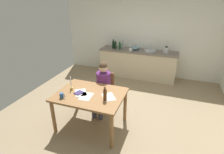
{
  "coord_description": "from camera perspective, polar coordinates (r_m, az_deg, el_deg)",
  "views": [
    {
      "loc": [
        1.08,
        -3.29,
        2.49
      ],
      "look_at": [
        -0.14,
        0.12,
        0.85
      ],
      "focal_mm": 28.85,
      "sensor_mm": 36.0,
      "label": 1
    }
  ],
  "objects": [
    {
      "name": "coffee_mug",
      "position": [
        3.45,
        -15.64,
        -5.68
      ],
      "size": [
        0.11,
        0.07,
        0.1
      ],
      "color": "#33598C",
      "rests_on": "dining_table"
    },
    {
      "name": "bottle_oil",
      "position": [
        6.03,
        0.43,
        10.3
      ],
      "size": [
        0.08,
        0.08,
        0.29
      ],
      "color": "black",
      "rests_on": "kitchen_counter"
    },
    {
      "name": "teacup_on_counter",
      "position": [
        5.74,
        5.9,
        8.64
      ],
      "size": [
        0.12,
        0.09,
        0.09
      ],
      "color": "white",
      "rests_on": "kitchen_counter"
    },
    {
      "name": "stovetop_kettle",
      "position": [
        5.73,
        16.79,
        8.25
      ],
      "size": [
        0.18,
        0.18,
        0.22
      ],
      "color": "#B7BABF",
      "rests_on": "kitchen_counter"
    },
    {
      "name": "wine_bottle_on_table",
      "position": [
        3.23,
        -2.24,
        -5.61
      ],
      "size": [
        0.07,
        0.07,
        0.27
      ],
      "color": "#593319",
      "rests_on": "dining_table"
    },
    {
      "name": "paper_envelope",
      "position": [
        3.58,
        -9.87,
        -4.86
      ],
      "size": [
        0.34,
        0.36,
        0.0
      ],
      "primitive_type": "cube",
      "rotation": [
        0.0,
        0.0,
        0.6
      ],
      "color": "white",
      "rests_on": "dining_table"
    },
    {
      "name": "sink_unit",
      "position": [
        5.79,
        11.92,
        8.16
      ],
      "size": [
        0.36,
        0.36,
        0.24
      ],
      "color": "#B2B7BC",
      "rests_on": "kitchen_counter"
    },
    {
      "name": "candlestick",
      "position": [
        3.69,
        -12.78,
        -2.84
      ],
      "size": [
        0.06,
        0.06,
        0.28
      ],
      "color": "gold",
      "rests_on": "dining_table"
    },
    {
      "name": "book_magazine",
      "position": [
        3.56,
        -10.45,
        -4.94
      ],
      "size": [
        0.18,
        0.2,
        0.02
      ],
      "primitive_type": "cube",
      "rotation": [
        0.0,
        0.0,
        -0.34
      ],
      "color": "navy",
      "rests_on": "dining_table"
    },
    {
      "name": "kitchen_counter",
      "position": [
        5.99,
        8.11,
        4.23
      ],
      "size": [
        2.45,
        0.64,
        0.9
      ],
      "color": "beige",
      "rests_on": "ground"
    },
    {
      "name": "wine_glass_back_right",
      "position": [
        6.03,
        5.82,
        10.03
      ],
      "size": [
        0.07,
        0.07,
        0.15
      ],
      "color": "silver",
      "rests_on": "kitchen_counter"
    },
    {
      "name": "wine_glass_by_kettle",
      "position": [
        5.98,
        8.22,
        9.78
      ],
      "size": [
        0.07,
        0.07,
        0.15
      ],
      "color": "silver",
      "rests_on": "kitchen_counter"
    },
    {
      "name": "paper_letter",
      "position": [
        3.39,
        -1.09,
        -6.28
      ],
      "size": [
        0.34,
        0.36,
        0.0
      ],
      "primitive_type": "cube",
      "rotation": [
        0.0,
        0.0,
        0.64
      ],
      "color": "white",
      "rests_on": "dining_table"
    },
    {
      "name": "wine_glass_near_sink",
      "position": [
        5.96,
        9.19,
        9.67
      ],
      "size": [
        0.07,
        0.07,
        0.15
      ],
      "color": "silver",
      "rests_on": "kitchen_counter"
    },
    {
      "name": "bottle_wine_red",
      "position": [
        5.92,
        2.47,
        9.87
      ],
      "size": [
        0.07,
        0.07,
        0.26
      ],
      "color": "#194C23",
      "rests_on": "kitchen_counter"
    },
    {
      "name": "bottle_sauce",
      "position": [
        5.99,
        3.36,
        10.01
      ],
      "size": [
        0.07,
        0.07,
        0.25
      ],
      "color": "#8C999E",
      "rests_on": "kitchen_counter"
    },
    {
      "name": "wall_back",
      "position": [
        6.1,
        9.32,
        12.83
      ],
      "size": [
        5.2,
        0.12,
        2.6
      ],
      "primitive_type": "cube",
      "color": "silver",
      "rests_on": "ground"
    },
    {
      "name": "ground_plane",
      "position": [
        4.28,
        1.22,
        -11.6
      ],
      "size": [
        5.2,
        5.2,
        0.04
      ],
      "primitive_type": "cube",
      "color": "#937F60"
    },
    {
      "name": "mixing_bowl",
      "position": [
        5.9,
        7.33,
        9.15
      ],
      "size": [
        0.27,
        0.27,
        0.12
      ],
      "primitive_type": "ellipsoid",
      "color": "#668C99",
      "rests_on": "kitchen_counter"
    },
    {
      "name": "bottle_vinegar",
      "position": [
        5.95,
        1.12,
        10.02
      ],
      "size": [
        0.07,
        0.07,
        0.27
      ],
      "color": "black",
      "rests_on": "kitchen_counter"
    },
    {
      "name": "chair_at_table",
      "position": [
        4.22,
        -2.21,
        -3.9
      ],
      "size": [
        0.41,
        0.41,
        0.88
      ],
      "color": "olive",
      "rests_on": "ground"
    },
    {
      "name": "wine_glass_back_left",
      "position": [
        6.0,
        6.95,
        9.91
      ],
      "size": [
        0.07,
        0.07,
        0.15
      ],
      "color": "silver",
      "rests_on": "kitchen_counter"
    },
    {
      "name": "paper_bill",
      "position": [
        3.44,
        -8.2,
        -6.05
      ],
      "size": [
        0.23,
        0.31,
        0.0
      ],
      "primitive_type": "cube",
      "rotation": [
        0.0,
        0.0,
        0.09
      ],
      "color": "white",
      "rests_on": "dining_table"
    },
    {
      "name": "person_seated",
      "position": [
        4.01,
        -3.06,
        -2.52
      ],
      "size": [
        0.33,
        0.59,
        1.19
      ],
      "color": "#592666",
      "rests_on": "ground"
    },
    {
      "name": "dining_table",
      "position": [
        3.57,
        -6.87,
        -6.71
      ],
      "size": [
        1.31,
        0.97,
        0.76
      ],
      "color": "olive",
      "rests_on": "ground"
    }
  ]
}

